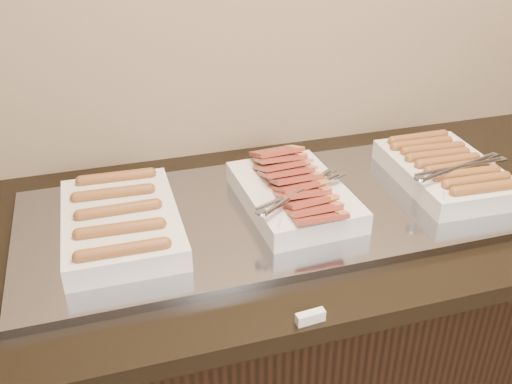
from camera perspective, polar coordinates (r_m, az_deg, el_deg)
counter at (r=1.63m, az=3.09°, el=-15.58°), size 2.06×0.76×0.90m
warming_tray at (r=1.34m, az=2.71°, el=-1.83°), size 1.20×0.50×0.02m
dish_left at (r=1.26m, az=-13.37°, el=-2.84°), size 0.24×0.36×0.07m
dish_center at (r=1.32m, az=3.82°, el=-0.06°), size 0.26×0.36×0.10m
dish_right at (r=1.49m, az=18.50°, el=2.10°), size 0.27×0.36×0.08m
label_holder at (r=1.04m, az=5.46°, el=-12.35°), size 0.05×0.02×0.02m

